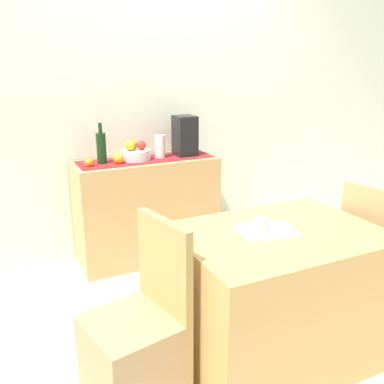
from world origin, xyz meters
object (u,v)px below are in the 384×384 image
at_px(fruit_bowl, 136,155).
at_px(coffee_cup, 260,227).
at_px(sideboard_console, 148,210).
at_px(open_book, 267,230).
at_px(chair_by_corner, 379,281).
at_px(wine_bottle, 101,148).
at_px(coffee_maker, 185,136).
at_px(chair_near_window, 137,353).
at_px(ceramic_vase, 160,147).
at_px(dining_table, 276,295).

relative_size(fruit_bowl, coffee_cup, 2.38).
distance_m(sideboard_console, open_book, 1.49).
relative_size(fruit_bowl, chair_by_corner, 0.25).
xyz_separation_m(wine_bottle, coffee_cup, (0.41, -1.47, -0.17)).
distance_m(wine_bottle, coffee_maker, 0.68).
relative_size(fruit_bowl, chair_near_window, 0.25).
xyz_separation_m(fruit_bowl, chair_by_corner, (1.06, -1.47, -0.62)).
distance_m(sideboard_console, ceramic_vase, 0.52).
height_order(wine_bottle, open_book, wine_bottle).
bearing_deg(chair_by_corner, open_book, 178.15).
bearing_deg(chair_near_window, ceramic_vase, 63.87).
bearing_deg(wine_bottle, chair_by_corner, -48.08).
xyz_separation_m(sideboard_console, wine_bottle, (-0.35, -0.00, 0.54)).
bearing_deg(fruit_bowl, coffee_cup, -84.34).
relative_size(coffee_maker, open_book, 1.15).
distance_m(sideboard_console, coffee_cup, 1.51).
relative_size(sideboard_console, dining_table, 1.07).
xyz_separation_m(coffee_maker, chair_near_window, (-0.94, -1.47, -0.73)).
relative_size(fruit_bowl, coffee_maker, 0.68).
bearing_deg(chair_by_corner, ceramic_vase, 120.17).
bearing_deg(chair_near_window, wine_bottle, 80.22).
height_order(open_book, coffee_cup, coffee_cup).
xyz_separation_m(fruit_bowl, chair_near_window, (-0.52, -1.47, -0.62)).
bearing_deg(coffee_cup, wine_bottle, 105.70).
xyz_separation_m(coffee_maker, coffee_cup, (-0.27, -1.47, -0.21)).
bearing_deg(dining_table, coffee_maker, 84.22).
height_order(dining_table, open_book, open_book).
bearing_deg(coffee_cup, sideboard_console, 92.58).
bearing_deg(open_book, ceramic_vase, 103.08).
bearing_deg(ceramic_vase, open_book, -89.83).
height_order(sideboard_console, open_book, sideboard_console).
relative_size(sideboard_console, coffee_maker, 3.47).
xyz_separation_m(dining_table, chair_by_corner, (0.79, -0.00, -0.10)).
relative_size(fruit_bowl, ceramic_vase, 1.21).
distance_m(dining_table, chair_near_window, 0.79).
height_order(wine_bottle, ceramic_vase, wine_bottle).
bearing_deg(chair_near_window, chair_by_corner, -0.24).
relative_size(wine_bottle, dining_table, 0.29).
height_order(coffee_maker, coffee_cup, coffee_maker).
relative_size(dining_table, open_book, 3.74).
relative_size(sideboard_console, fruit_bowl, 5.08).
bearing_deg(sideboard_console, open_book, -85.06).
distance_m(ceramic_vase, dining_table, 1.57).
xyz_separation_m(dining_table, open_book, (-0.06, 0.02, 0.38)).
bearing_deg(chair_near_window, coffee_maker, 57.44).
bearing_deg(sideboard_console, coffee_cup, -87.42).
height_order(coffee_cup, chair_by_corner, chair_by_corner).
xyz_separation_m(dining_table, coffee_cup, (-0.12, 0.00, 0.42)).
height_order(wine_bottle, chair_near_window, wine_bottle).
xyz_separation_m(wine_bottle, ceramic_vase, (0.47, 0.00, -0.03)).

